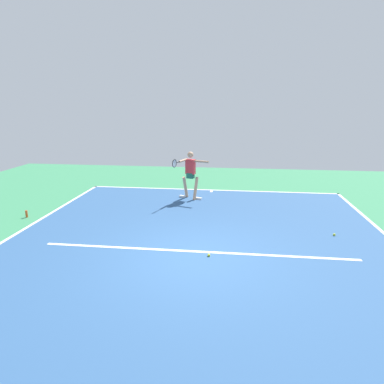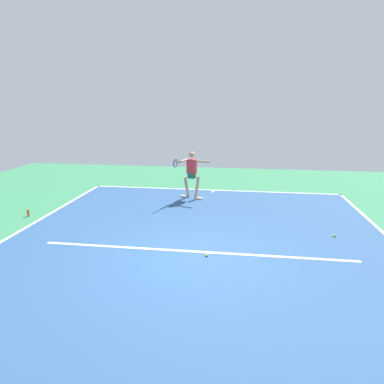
{
  "view_description": "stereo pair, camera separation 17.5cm",
  "coord_description": "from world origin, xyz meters",
  "px_view_note": "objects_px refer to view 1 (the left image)",
  "views": [
    {
      "loc": [
        -0.78,
        6.9,
        3.4
      ],
      "look_at": [
        0.35,
        -2.45,
        0.9
      ],
      "focal_mm": 30.96,
      "sensor_mm": 36.0,
      "label": 1
    },
    {
      "loc": [
        -0.96,
        6.88,
        3.4
      ],
      "look_at": [
        0.35,
        -2.45,
        0.9
      ],
      "focal_mm": 30.96,
      "sensor_mm": 36.0,
      "label": 2
    }
  ],
  "objects_px": {
    "tennis_ball_near_player": "(209,255)",
    "water_bottle": "(27,214)",
    "tennis_player": "(190,172)",
    "tennis_ball_far_corner": "(334,235)"
  },
  "relations": [
    {
      "from": "tennis_ball_far_corner",
      "to": "water_bottle",
      "type": "distance_m",
      "value": 9.07
    },
    {
      "from": "tennis_player",
      "to": "tennis_ball_near_player",
      "type": "distance_m",
      "value": 4.97
    },
    {
      "from": "tennis_ball_near_player",
      "to": "tennis_ball_far_corner",
      "type": "bearing_deg",
      "value": -153.09
    },
    {
      "from": "tennis_ball_near_player",
      "to": "water_bottle",
      "type": "xyz_separation_m",
      "value": [
        5.82,
        -2.05,
        0.08
      ]
    },
    {
      "from": "tennis_player",
      "to": "water_bottle",
      "type": "xyz_separation_m",
      "value": [
        4.78,
        2.71,
        -0.9
      ]
    },
    {
      "from": "tennis_ball_far_corner",
      "to": "water_bottle",
      "type": "relative_size",
      "value": 0.3
    },
    {
      "from": "tennis_player",
      "to": "tennis_ball_far_corner",
      "type": "distance_m",
      "value": 5.38
    },
    {
      "from": "tennis_player",
      "to": "water_bottle",
      "type": "relative_size",
      "value": 8.03
    },
    {
      "from": "water_bottle",
      "to": "tennis_player",
      "type": "bearing_deg",
      "value": -150.46
    },
    {
      "from": "tennis_ball_near_player",
      "to": "water_bottle",
      "type": "relative_size",
      "value": 0.3
    }
  ]
}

